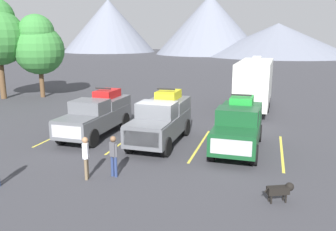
{
  "coord_description": "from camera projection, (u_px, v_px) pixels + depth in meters",
  "views": [
    {
      "loc": [
        5.15,
        -15.87,
        5.49
      ],
      "look_at": [
        0.0,
        1.94,
        1.2
      ],
      "focal_mm": 37.21,
      "sensor_mm": 36.0,
      "label": 1
    }
  ],
  "objects": [
    {
      "name": "lot_stripe_c",
      "position": [
        200.0,
        145.0,
        17.82
      ],
      "size": [
        0.12,
        5.5,
        0.01
      ],
      "primitive_type": "cube",
      "color": "gold",
      "rests_on": "ground"
    },
    {
      "name": "pickup_truck_a",
      "position": [
        97.0,
        114.0,
        19.46
      ],
      "size": [
        2.12,
        5.73,
        2.54
      ],
      "color": "#595B60",
      "rests_on": "ground"
    },
    {
      "name": "person_b",
      "position": [
        114.0,
        153.0,
        13.64
      ],
      "size": [
        0.36,
        0.25,
        1.67
      ],
      "color": "navy",
      "rests_on": "ground"
    },
    {
      "name": "person_c",
      "position": [
        86.0,
        155.0,
        13.4
      ],
      "size": [
        0.26,
        0.37,
        1.7
      ],
      "color": "#726047",
      "rests_on": "ground"
    },
    {
      "name": "lot_stripe_b",
      "position": [
        128.0,
        139.0,
        18.91
      ],
      "size": [
        0.12,
        5.5,
        0.01
      ],
      "primitive_type": "cube",
      "color": "gold",
      "rests_on": "ground"
    },
    {
      "name": "lot_stripe_a",
      "position": [
        63.0,
        133.0,
        19.99
      ],
      "size": [
        0.12,
        5.5,
        0.01
      ],
      "primitive_type": "cube",
      "color": "gold",
      "rests_on": "ground"
    },
    {
      "name": "pickup_truck_c",
      "position": [
        238.0,
        125.0,
        16.96
      ],
      "size": [
        2.21,
        5.31,
        2.61
      ],
      "color": "#144723",
      "rests_on": "ground"
    },
    {
      "name": "pickup_truck_b",
      "position": [
        162.0,
        119.0,
        18.03
      ],
      "size": [
        2.17,
        5.4,
        2.74
      ],
      "color": "#595B60",
      "rests_on": "ground"
    },
    {
      "name": "mountain_ridge",
      "position": [
        227.0,
        28.0,
        101.42
      ],
      "size": [
        115.05,
        44.81,
        17.16
      ],
      "color": "slate",
      "rests_on": "ground"
    },
    {
      "name": "dog",
      "position": [
        281.0,
        190.0,
        11.65
      ],
      "size": [
        0.96,
        0.59,
        0.67
      ],
      "color": "black",
      "rests_on": "ground"
    },
    {
      "name": "lot_stripe_d",
      "position": [
        282.0,
        152.0,
        16.74
      ],
      "size": [
        0.12,
        5.5,
        0.01
      ],
      "primitive_type": "cube",
      "color": "gold",
      "rests_on": "ground"
    },
    {
      "name": "tree_a",
      "position": [
        38.0,
        45.0,
        30.55
      ],
      "size": [
        4.35,
        4.35,
        7.29
      ],
      "color": "brown",
      "rests_on": "ground"
    },
    {
      "name": "ground_plane",
      "position": [
        157.0,
        147.0,
        17.49
      ],
      "size": [
        240.0,
        240.0,
        0.0
      ],
      "primitive_type": "plane",
      "color": "#38383D"
    },
    {
      "name": "camper_trailer_a",
      "position": [
        255.0,
        82.0,
        26.0
      ],
      "size": [
        2.57,
        9.13,
        3.93
      ],
      "color": "silver",
      "rests_on": "ground"
    }
  ]
}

